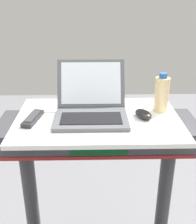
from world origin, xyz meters
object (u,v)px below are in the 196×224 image
laptop (91,106)px  tv_remote (33,118)px  computer_mouse (143,114)px  water_bottle (162,94)px

laptop → tv_remote: (-0.25, -0.05, -0.03)m
laptop → computer_mouse: laptop is taller
water_bottle → computer_mouse: bearing=-140.8°
laptop → tv_remote: laptop is taller
laptop → water_bottle: 0.33m
laptop → computer_mouse: 0.23m
laptop → tv_remote: bearing=-171.7°
laptop → computer_mouse: size_ratio=3.30×
laptop → water_bottle: (0.33, 0.05, 0.04)m
computer_mouse → water_bottle: size_ratio=0.55×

